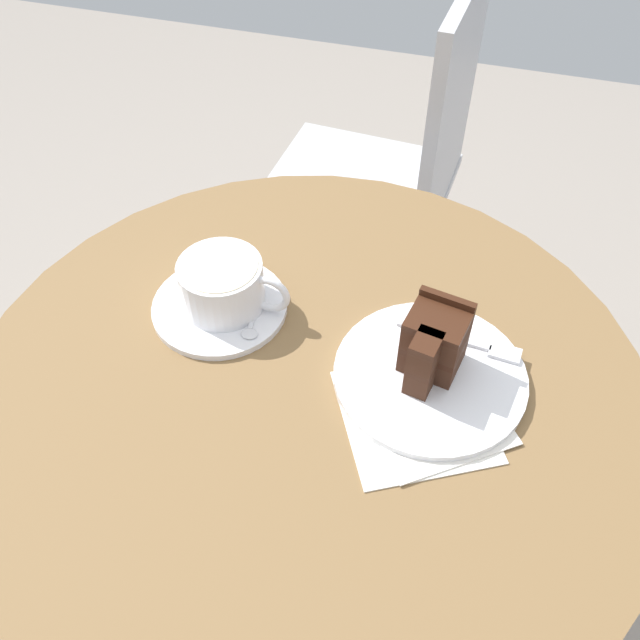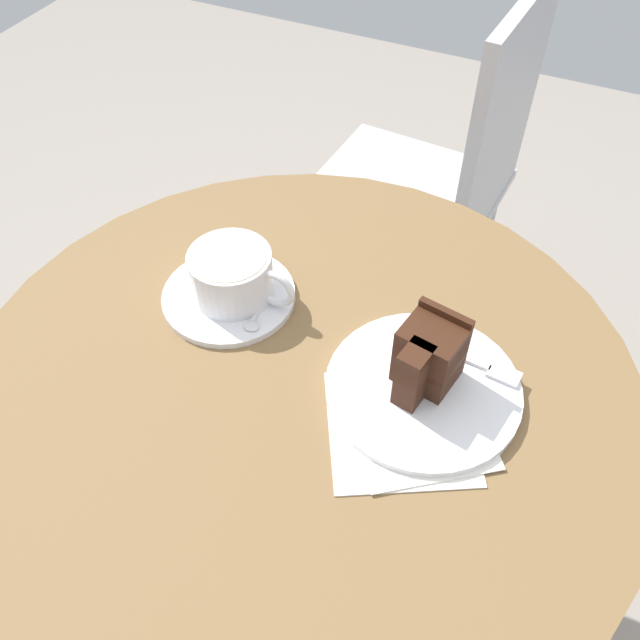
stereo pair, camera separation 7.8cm
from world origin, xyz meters
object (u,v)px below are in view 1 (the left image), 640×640
object	(u,v)px
cake_slice	(433,343)
saucer	(220,306)
coffee_cup	(223,284)
fork	(473,344)
napkin	(423,414)
teaspoon	(252,317)
cake_plate	(430,376)
cafe_chair	(399,163)

from	to	relation	value
cake_slice	saucer	bearing A→B (deg)	174.51
saucer	coffee_cup	size ratio (longest dim) A/B	1.21
fork	coffee_cup	bearing A→B (deg)	-172.32
napkin	teaspoon	bearing A→B (deg)	161.69
coffee_cup	teaspoon	world-z (taller)	coffee_cup
fork	napkin	size ratio (longest dim) A/B	0.67
saucer	cake_plate	world-z (taller)	cake_plate
cake_slice	napkin	xyz separation A→B (m)	(0.00, -0.06, -0.05)
cake_slice	fork	xyz separation A→B (m)	(0.04, 0.04, -0.04)
coffee_cup	napkin	world-z (taller)	coffee_cup
cake_slice	fork	bearing A→B (deg)	44.79
teaspoon	cake_slice	size ratio (longest dim) A/B	1.06
teaspoon	cake_slice	distance (m)	0.22
coffee_cup	cake_slice	size ratio (longest dim) A/B	1.54
coffee_cup	cake_plate	bearing A→B (deg)	-8.68
teaspoon	napkin	xyz separation A→B (m)	(0.22, -0.07, -0.01)
teaspoon	cafe_chair	world-z (taller)	cafe_chair
coffee_cup	teaspoon	xyz separation A→B (m)	(0.04, -0.02, -0.03)
cake_plate	cake_slice	size ratio (longest dim) A/B	2.43
saucer	napkin	size ratio (longest dim) A/B	0.76
saucer	fork	bearing A→B (deg)	3.33
saucer	cake_slice	size ratio (longest dim) A/B	1.86
saucer	napkin	distance (m)	0.29
napkin	saucer	bearing A→B (deg)	162.46
cake_slice	fork	size ratio (longest dim) A/B	0.61
coffee_cup	cake_plate	distance (m)	0.27
coffee_cup	cake_slice	xyz separation A→B (m)	(0.26, -0.03, 0.01)
napkin	cafe_chair	size ratio (longest dim) A/B	0.25
teaspoon	cafe_chair	size ratio (longest dim) A/B	0.11
cafe_chair	napkin	bearing A→B (deg)	16.41
fork	napkin	distance (m)	0.11
cake_plate	cake_slice	bearing A→B (deg)	108.79
teaspoon	fork	distance (m)	0.27
cake_slice	fork	world-z (taller)	cake_slice
cafe_chair	cake_plate	bearing A→B (deg)	17.20
fork	cafe_chair	world-z (taller)	cafe_chair
fork	saucer	bearing A→B (deg)	-171.52
saucer	fork	xyz separation A→B (m)	(0.31, 0.02, 0.01)
teaspoon	napkin	bearing A→B (deg)	59.72
fork	teaspoon	bearing A→B (deg)	-168.36
cake_slice	cafe_chair	distance (m)	0.72
cafe_chair	fork	bearing A→B (deg)	21.83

